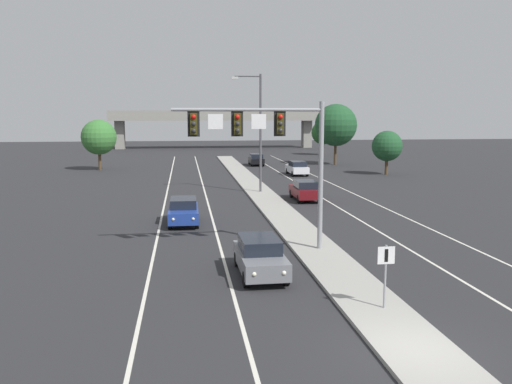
{
  "coord_description": "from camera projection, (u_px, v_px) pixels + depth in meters",
  "views": [
    {
      "loc": [
        -6.43,
        -13.54,
        6.68
      ],
      "look_at": [
        -3.2,
        10.48,
        3.2
      ],
      "focal_mm": 37.45,
      "sensor_mm": 36.0,
      "label": 1
    }
  ],
  "objects": [
    {
      "name": "ground_plane",
      "position": [
        417.0,
        354.0,
        15.08
      ],
      "size": [
        260.0,
        260.0,
        0.0
      ],
      "primitive_type": "plane",
      "color": "#28282B"
    },
    {
      "name": "median_island",
      "position": [
        291.0,
        224.0,
        32.73
      ],
      "size": [
        2.4,
        110.0,
        0.15
      ],
      "primitive_type": "cube",
      "color": "#9E9B93",
      "rests_on": "ground"
    },
    {
      "name": "lane_stripe_oncoming_center",
      "position": [
        209.0,
        208.0,
        38.98
      ],
      "size": [
        0.14,
        100.0,
        0.01
      ],
      "primitive_type": "cube",
      "color": "silver",
      "rests_on": "ground"
    },
    {
      "name": "lane_stripe_receding_center",
      "position": [
        334.0,
        205.0,
        40.22
      ],
      "size": [
        0.14,
        100.0,
        0.01
      ],
      "primitive_type": "cube",
      "color": "silver",
      "rests_on": "ground"
    },
    {
      "name": "edge_stripe_left",
      "position": [
        163.0,
        209.0,
        38.55
      ],
      "size": [
        0.14,
        100.0,
        0.01
      ],
      "primitive_type": "cube",
      "color": "silver",
      "rests_on": "ground"
    },
    {
      "name": "edge_stripe_right",
      "position": [
        376.0,
        204.0,
        40.66
      ],
      "size": [
        0.14,
        100.0,
        0.01
      ],
      "primitive_type": "cube",
      "color": "silver",
      "rests_on": "ground"
    },
    {
      "name": "overhead_signal_mast",
      "position": [
        269.0,
        141.0,
        25.39
      ],
      "size": [
        7.26,
        0.44,
        7.2
      ],
      "color": "gray",
      "rests_on": "median_island"
    },
    {
      "name": "median_sign_post",
      "position": [
        386.0,
        267.0,
        18.08
      ],
      "size": [
        0.6,
        0.1,
        2.2
      ],
      "color": "gray",
      "rests_on": "median_island"
    },
    {
      "name": "street_lamp_median",
      "position": [
        258.0,
        126.0,
        45.48
      ],
      "size": [
        2.58,
        0.28,
        10.0
      ],
      "color": "#4C4C51",
      "rests_on": "median_island"
    },
    {
      "name": "car_oncoming_grey",
      "position": [
        260.0,
        256.0,
        22.46
      ],
      "size": [
        1.88,
        4.49,
        1.58
      ],
      "color": "slate",
      "rests_on": "ground"
    },
    {
      "name": "car_oncoming_blue",
      "position": [
        184.0,
        211.0,
        33.13
      ],
      "size": [
        1.85,
        4.48,
        1.58
      ],
      "color": "navy",
      "rests_on": "ground"
    },
    {
      "name": "car_receding_darkred",
      "position": [
        305.0,
        190.0,
        42.34
      ],
      "size": [
        1.86,
        4.48,
        1.58
      ],
      "color": "#5B0F14",
      "rests_on": "ground"
    },
    {
      "name": "car_receding_white",
      "position": [
        297.0,
        168.0,
        60.25
      ],
      "size": [
        1.9,
        4.5,
        1.58
      ],
      "color": "silver",
      "rests_on": "ground"
    },
    {
      "name": "car_receding_black",
      "position": [
        256.0,
        159.0,
        71.99
      ],
      "size": [
        1.93,
        4.51,
        1.58
      ],
      "color": "black",
      "rests_on": "ground"
    },
    {
      "name": "overpass_bridge",
      "position": [
        215.0,
        120.0,
        109.21
      ],
      "size": [
        42.4,
        6.4,
        7.65
      ],
      "color": "gray",
      "rests_on": "ground"
    },
    {
      "name": "tree_far_right_b",
      "position": [
        323.0,
        133.0,
        90.43
      ],
      "size": [
        4.01,
        4.01,
        5.81
      ],
      "color": "#4C3823",
      "rests_on": "ground"
    },
    {
      "name": "tree_far_right_c",
      "position": [
        387.0,
        146.0,
        60.37
      ],
      "size": [
        3.45,
        3.45,
        4.99
      ],
      "color": "#4C3823",
      "rests_on": "ground"
    },
    {
      "name": "tree_far_right_a",
      "position": [
        336.0,
        125.0,
        72.14
      ],
      "size": [
        5.7,
        5.7,
        8.24
      ],
      "color": "#4C3823",
      "rests_on": "ground"
    },
    {
      "name": "tree_far_left_c",
      "position": [
        99.0,
        137.0,
        65.22
      ],
      "size": [
        4.28,
        4.28,
        6.2
      ],
      "color": "#4C3823",
      "rests_on": "ground"
    }
  ]
}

